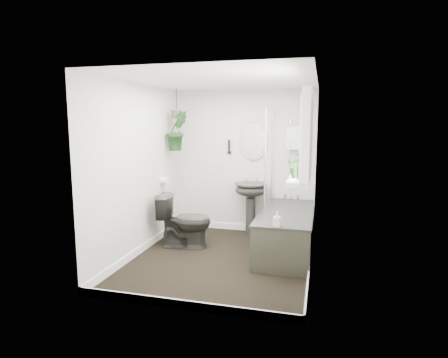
# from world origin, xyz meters

# --- Properties ---
(floor) EXTENTS (2.30, 2.80, 0.02)m
(floor) POSITION_xyz_m (0.00, 0.00, -0.01)
(floor) COLOR black
(floor) RESTS_ON ground
(ceiling) EXTENTS (2.30, 2.80, 0.02)m
(ceiling) POSITION_xyz_m (0.00, 0.00, 2.31)
(ceiling) COLOR white
(ceiling) RESTS_ON ground
(wall_back) EXTENTS (2.30, 0.02, 2.30)m
(wall_back) POSITION_xyz_m (0.00, 1.41, 1.15)
(wall_back) COLOR silver
(wall_back) RESTS_ON ground
(wall_front) EXTENTS (2.30, 0.02, 2.30)m
(wall_front) POSITION_xyz_m (0.00, -1.41, 1.15)
(wall_front) COLOR silver
(wall_front) RESTS_ON ground
(wall_left) EXTENTS (0.02, 2.80, 2.30)m
(wall_left) POSITION_xyz_m (-1.16, 0.00, 1.15)
(wall_left) COLOR silver
(wall_left) RESTS_ON ground
(wall_right) EXTENTS (0.02, 2.80, 2.30)m
(wall_right) POSITION_xyz_m (1.16, 0.00, 1.15)
(wall_right) COLOR silver
(wall_right) RESTS_ON ground
(skirting) EXTENTS (2.30, 2.80, 0.10)m
(skirting) POSITION_xyz_m (0.00, 0.00, 0.05)
(skirting) COLOR white
(skirting) RESTS_ON floor
(bathtub) EXTENTS (0.72, 1.72, 0.58)m
(bathtub) POSITION_xyz_m (0.80, 0.50, 0.29)
(bathtub) COLOR black
(bathtub) RESTS_ON floor
(bath_screen) EXTENTS (0.04, 0.72, 1.40)m
(bath_screen) POSITION_xyz_m (0.47, 0.99, 1.28)
(bath_screen) COLOR silver
(bath_screen) RESTS_ON bathtub
(shower_box) EXTENTS (0.20, 0.10, 0.35)m
(shower_box) POSITION_xyz_m (0.80, 1.34, 1.55)
(shower_box) COLOR white
(shower_box) RESTS_ON wall_back
(oval_mirror) EXTENTS (0.46, 0.03, 0.62)m
(oval_mirror) POSITION_xyz_m (0.17, 1.37, 1.50)
(oval_mirror) COLOR #B5AB97
(oval_mirror) RESTS_ON wall_back
(wall_sconce) EXTENTS (0.04, 0.04, 0.22)m
(wall_sconce) POSITION_xyz_m (-0.23, 1.36, 1.40)
(wall_sconce) COLOR black
(wall_sconce) RESTS_ON wall_back
(toilet_roll_holder) EXTENTS (0.11, 0.11, 0.11)m
(toilet_roll_holder) POSITION_xyz_m (-1.10, 0.70, 0.90)
(toilet_roll_holder) COLOR white
(toilet_roll_holder) RESTS_ON wall_left
(window_recess) EXTENTS (0.08, 1.00, 0.90)m
(window_recess) POSITION_xyz_m (1.09, -0.70, 1.65)
(window_recess) COLOR white
(window_recess) RESTS_ON wall_right
(window_sill) EXTENTS (0.18, 1.00, 0.04)m
(window_sill) POSITION_xyz_m (1.02, -0.70, 1.23)
(window_sill) COLOR white
(window_sill) RESTS_ON wall_right
(window_blinds) EXTENTS (0.01, 0.86, 0.76)m
(window_blinds) POSITION_xyz_m (1.04, -0.70, 1.65)
(window_blinds) COLOR white
(window_blinds) RESTS_ON wall_right
(toilet) EXTENTS (0.80, 0.52, 0.77)m
(toilet) POSITION_xyz_m (-0.65, 0.37, 0.38)
(toilet) COLOR black
(toilet) RESTS_ON floor
(pedestal_sink) EXTENTS (0.59, 0.53, 0.84)m
(pedestal_sink) POSITION_xyz_m (0.17, 1.18, 0.42)
(pedestal_sink) COLOR black
(pedestal_sink) RESTS_ON floor
(sill_plant) EXTENTS (0.22, 0.20, 0.24)m
(sill_plant) POSITION_xyz_m (1.01, -0.86, 1.37)
(sill_plant) COLOR black
(sill_plant) RESTS_ON window_sill
(hanging_plant) EXTENTS (0.43, 0.43, 0.62)m
(hanging_plant) POSITION_xyz_m (-0.97, 0.95, 1.66)
(hanging_plant) COLOR black
(hanging_plant) RESTS_ON ceiling
(soap_bottle) EXTENTS (0.09, 0.09, 0.18)m
(soap_bottle) POSITION_xyz_m (0.76, -0.29, 0.67)
(soap_bottle) COLOR black
(soap_bottle) RESTS_ON bathtub
(hanging_pot) EXTENTS (0.16, 0.16, 0.12)m
(hanging_pot) POSITION_xyz_m (-0.97, 0.95, 1.91)
(hanging_pot) COLOR #4A3A2B
(hanging_pot) RESTS_ON ceiling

